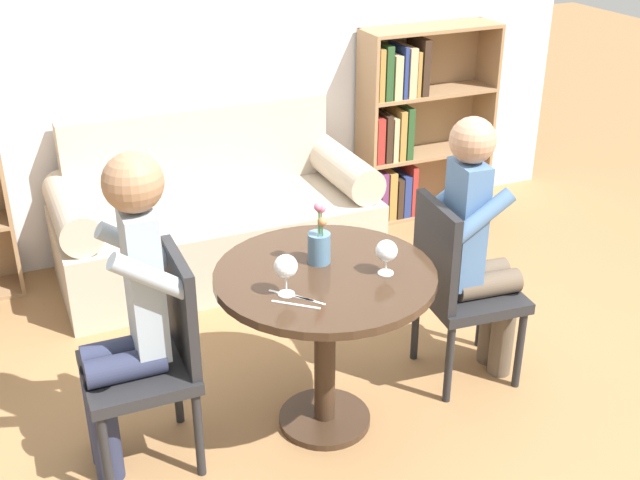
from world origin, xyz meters
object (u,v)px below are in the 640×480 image
at_px(couch, 215,220).
at_px(person_left, 128,308).
at_px(chair_right, 457,284).
at_px(person_right, 478,246).
at_px(bookshelf_right, 408,126).
at_px(wine_glass_right, 386,252).
at_px(flower_vase, 319,243).
at_px(chair_left, 155,353).
at_px(wine_glass_left, 286,267).

relative_size(couch, person_left, 1.37).
distance_m(chair_right, person_right, 0.20).
height_order(bookshelf_right, wine_glass_right, bookshelf_right).
height_order(person_right, wine_glass_right, person_right).
height_order(bookshelf_right, flower_vase, bookshelf_right).
bearing_deg(couch, person_left, -117.42).
relative_size(bookshelf_right, chair_right, 1.40).
bearing_deg(flower_vase, wine_glass_right, -43.27).
distance_m(chair_right, person_left, 1.47).
distance_m(person_left, wine_glass_right, 1.01).
distance_m(chair_left, flower_vase, 0.78).
xyz_separation_m(couch, bookshelf_right, (1.42, 0.26, 0.31)).
bearing_deg(wine_glass_right, couch, 97.36).
relative_size(chair_right, wine_glass_right, 6.23).
xyz_separation_m(bookshelf_right, person_right, (-0.64, -1.77, 0.06)).
bearing_deg(person_right, wine_glass_right, 112.44).
xyz_separation_m(person_left, person_right, (1.54, -0.02, -0.05)).
relative_size(person_right, wine_glass_left, 7.69).
xyz_separation_m(chair_left, flower_vase, (0.70, 0.00, 0.34)).
distance_m(couch, wine_glass_right, 1.77).
bearing_deg(chair_left, couch, 156.18).
height_order(wine_glass_left, wine_glass_right, wine_glass_left).
bearing_deg(wine_glass_right, bookshelf_right, 58.19).
bearing_deg(flower_vase, person_right, -1.60).
relative_size(chair_right, person_left, 0.68).
bearing_deg(person_right, wine_glass_left, 105.10).
bearing_deg(wine_glass_right, flower_vase, 136.73).
xyz_separation_m(couch, wine_glass_left, (-0.21, -1.67, 0.55)).
distance_m(bookshelf_right, flower_vase, 2.25).
relative_size(wine_glass_right, flower_vase, 0.53).
bearing_deg(flower_vase, person_left, -179.86).
xyz_separation_m(bookshelf_right, chair_right, (-0.73, -1.75, -0.12)).
distance_m(person_right, wine_glass_right, 0.61).
bearing_deg(couch, wine_glass_right, -82.64).
bearing_deg(person_left, chair_left, 89.27).
relative_size(person_right, flower_vase, 4.63).
height_order(person_left, wine_glass_left, person_left).
height_order(person_left, person_right, person_left).
xyz_separation_m(person_right, wine_glass_right, (-0.56, -0.17, 0.17)).
bearing_deg(bookshelf_right, wine_glass_left, -130.03).
height_order(couch, flower_vase, flower_vase).
xyz_separation_m(bookshelf_right, person_left, (-2.19, -1.75, 0.10)).
height_order(couch, wine_glass_right, couch).
relative_size(wine_glass_left, wine_glass_right, 1.15).
height_order(couch, person_left, person_left).
height_order(couch, person_right, person_right).
distance_m(couch, wine_glass_left, 1.77).
xyz_separation_m(wine_glass_left, wine_glass_right, (0.42, -0.00, -0.02)).
bearing_deg(bookshelf_right, chair_left, -140.26).
bearing_deg(wine_glass_left, person_right, 9.62).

